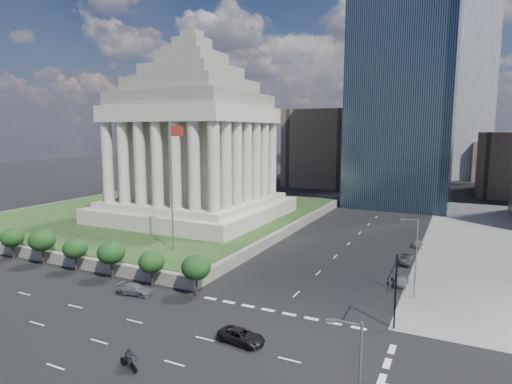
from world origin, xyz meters
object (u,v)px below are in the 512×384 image
Objects in this scene: traffic_signal_ne at (393,286)px; parked_sedan_far at (418,243)px; motorcycle_trail at (128,359)px; suv_grey at (135,289)px; war_memorial at (194,126)px; street_lamp_north at (415,254)px; pickup_truck at (241,336)px; parked_sedan_near at (401,281)px; parked_sedan_mid at (406,260)px; flagpole at (172,179)px.

parked_sedan_far is (-1.00, 36.67, -4.63)m from traffic_signal_ne.
parked_sedan_far is 1.40× the size of motorcycle_trail.
traffic_signal_ne is 31.21m from suv_grey.
war_memorial is 3.90× the size of street_lamp_north.
war_memorial reaches higher than pickup_truck.
war_memorial reaches higher than street_lamp_north.
parked_sedan_near is (11.88, 23.11, -0.04)m from pickup_truck.
motorcycle_trail reaches higher than pickup_truck.
traffic_signal_ne reaches higher than motorcycle_trail.
pickup_truck is (-12.88, -7.78, -4.58)m from traffic_signal_ne.
pickup_truck is 18.58m from suv_grey.
traffic_signal_ne is at bearing -86.01° from parked_sedan_far.
street_lamp_north reaches higher than parked_sedan_mid.
war_memorial is 28.16m from flagpole.
pickup_truck is at bearing -148.87° from traffic_signal_ne.
war_memorial is 8.45× the size of suv_grey.
parked_sedan_near is 21.34m from parked_sedan_far.
street_lamp_north is 34.90m from suv_grey.
parked_sedan_far is at bearing 91.56° from traffic_signal_ne.
flagpole reaches higher than suv_grey.
street_lamp_north is at bearing 85.81° from traffic_signal_ne.
war_memorial is at bearing 143.58° from traffic_signal_ne.
flagpole is 5.53× the size of parked_sedan_far.
motorcycle_trail is at bearing -61.82° from war_memorial.
parked_sedan_mid is at bearing -52.69° from suv_grey.
street_lamp_north is 2.70× the size of parked_sedan_near.
flagpole is 18.35m from suv_grey.
parked_sedan_near is at bearing -87.57° from parked_sedan_far.
traffic_signal_ne is 1.73× the size of suv_grey.
parked_sedan_mid is at bearing 99.71° from street_lamp_north.
street_lamp_north is at bearing -72.57° from suv_grey.
war_memorial is at bearing 158.88° from parked_sedan_near.
suv_grey is 1.79× the size of motorcycle_trail.
motorcycle_trail is (-18.46, -52.85, 0.34)m from parked_sedan_far.
suv_grey is at bearing -74.61° from flagpole.
traffic_signal_ne is 36.97m from parked_sedan_far.
parked_sedan_mid is 11.40m from parked_sedan_far.
parked_sedan_mid is (-2.39, 13.98, -4.97)m from street_lamp_north.
parked_sedan_mid is (11.32, 33.06, 0.02)m from pickup_truck.
war_memorial is 60.81m from motorcycle_trail.
parked_sedan_far is (29.75, 39.36, -0.05)m from suv_grey.
parked_sedan_far is (0.00, 21.34, -0.01)m from parked_sedan_near.
war_memorial is 15.14× the size of motorcycle_trail.
street_lamp_north is at bearing -64.05° from parked_sedan_near.
parked_sedan_near is (33.33, 5.02, -12.48)m from flagpole.
war_memorial is 9.29× the size of parked_sedan_mid.
street_lamp_north is 2.17× the size of suv_grey.
parked_sedan_near is at bearing -19.98° from pickup_truck.
war_memorial reaches higher than suv_grey.
parked_sedan_mid reaches higher than parked_sedan_far.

